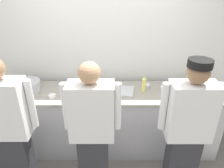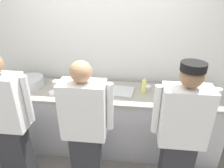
{
  "view_description": "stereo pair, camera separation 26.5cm",
  "coord_description": "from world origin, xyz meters",
  "px_view_note": "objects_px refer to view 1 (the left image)",
  "views": [
    {
      "loc": [
        0.13,
        -2.01,
        2.17
      ],
      "look_at": [
        0.13,
        0.38,
        1.01
      ],
      "focal_mm": 32.67,
      "sensor_mm": 36.0,
      "label": 1
    },
    {
      "loc": [
        0.39,
        -2.0,
        2.17
      ],
      "look_at": [
        0.13,
        0.38,
        1.01
      ],
      "focal_mm": 32.67,
      "sensor_mm": 36.0,
      "label": 2
    }
  ],
  "objects_px": {
    "chef_far_right": "(187,129)",
    "plate_stack_front": "(170,89)",
    "squeeze_bottle_primary": "(144,84)",
    "ramekin_green_sauce": "(146,86)",
    "deli_cup": "(188,87)",
    "chef_near_left": "(9,128)",
    "chef_center": "(92,130)",
    "mixing_bowl_steel": "(25,86)",
    "sheet_tray": "(116,91)",
    "ramekin_red_sauce": "(52,96)"
  },
  "relations": [
    {
      "from": "chef_center",
      "to": "ramekin_green_sauce",
      "type": "height_order",
      "value": "chef_center"
    },
    {
      "from": "plate_stack_front",
      "to": "ramekin_red_sauce",
      "type": "height_order",
      "value": "plate_stack_front"
    },
    {
      "from": "plate_stack_front",
      "to": "mixing_bowl_steel",
      "type": "xyz_separation_m",
      "value": [
        -1.9,
        0.03,
        0.03
      ]
    },
    {
      "from": "squeeze_bottle_primary",
      "to": "ramekin_red_sauce",
      "type": "xyz_separation_m",
      "value": [
        -1.16,
        -0.17,
        -0.08
      ]
    },
    {
      "from": "mixing_bowl_steel",
      "to": "ramekin_green_sauce",
      "type": "height_order",
      "value": "mixing_bowl_steel"
    },
    {
      "from": "sheet_tray",
      "to": "deli_cup",
      "type": "height_order",
      "value": "deli_cup"
    },
    {
      "from": "chef_far_right",
      "to": "plate_stack_front",
      "type": "xyz_separation_m",
      "value": [
        -0.0,
        0.71,
        0.09
      ]
    },
    {
      "from": "chef_near_left",
      "to": "mixing_bowl_steel",
      "type": "distance_m",
      "value": 0.73
    },
    {
      "from": "ramekin_red_sauce",
      "to": "chef_near_left",
      "type": "bearing_deg",
      "value": -120.88
    },
    {
      "from": "chef_far_right",
      "to": "squeeze_bottle_primary",
      "type": "height_order",
      "value": "chef_far_right"
    },
    {
      "from": "sheet_tray",
      "to": "ramekin_red_sauce",
      "type": "relative_size",
      "value": 5.11
    },
    {
      "from": "chef_near_left",
      "to": "deli_cup",
      "type": "distance_m",
      "value": 2.2
    },
    {
      "from": "chef_center",
      "to": "chef_far_right",
      "type": "height_order",
      "value": "chef_far_right"
    },
    {
      "from": "ramekin_red_sauce",
      "to": "chef_center",
      "type": "bearing_deg",
      "value": -44.81
    },
    {
      "from": "chef_center",
      "to": "deli_cup",
      "type": "height_order",
      "value": "chef_center"
    },
    {
      "from": "chef_center",
      "to": "mixing_bowl_steel",
      "type": "bearing_deg",
      "value": 142.1
    },
    {
      "from": "mixing_bowl_steel",
      "to": "squeeze_bottle_primary",
      "type": "bearing_deg",
      "value": -0.85
    },
    {
      "from": "plate_stack_front",
      "to": "sheet_tray",
      "type": "height_order",
      "value": "plate_stack_front"
    },
    {
      "from": "chef_center",
      "to": "squeeze_bottle_primary",
      "type": "distance_m",
      "value": 0.96
    },
    {
      "from": "chef_far_right",
      "to": "ramekin_red_sauce",
      "type": "relative_size",
      "value": 17.48
    },
    {
      "from": "chef_near_left",
      "to": "chef_far_right",
      "type": "bearing_deg",
      "value": -0.5
    },
    {
      "from": "sheet_tray",
      "to": "deli_cup",
      "type": "xyz_separation_m",
      "value": [
        0.96,
        0.04,
        0.03
      ]
    },
    {
      "from": "sheet_tray",
      "to": "ramekin_green_sauce",
      "type": "xyz_separation_m",
      "value": [
        0.42,
        0.12,
        0.01
      ]
    },
    {
      "from": "chef_near_left",
      "to": "sheet_tray",
      "type": "bearing_deg",
      "value": 31.74
    },
    {
      "from": "deli_cup",
      "to": "chef_near_left",
      "type": "bearing_deg",
      "value": -160.74
    },
    {
      "from": "deli_cup",
      "to": "sheet_tray",
      "type": "bearing_deg",
      "value": -177.71
    },
    {
      "from": "chef_near_left",
      "to": "deli_cup",
      "type": "relative_size",
      "value": 17.15
    },
    {
      "from": "plate_stack_front",
      "to": "chef_far_right",
      "type": "bearing_deg",
      "value": -89.74
    },
    {
      "from": "mixing_bowl_steel",
      "to": "ramekin_green_sauce",
      "type": "xyz_separation_m",
      "value": [
        1.61,
        0.08,
        -0.04
      ]
    },
    {
      "from": "mixing_bowl_steel",
      "to": "deli_cup",
      "type": "height_order",
      "value": "mixing_bowl_steel"
    },
    {
      "from": "sheet_tray",
      "to": "squeeze_bottle_primary",
      "type": "bearing_deg",
      "value": 1.6
    },
    {
      "from": "chef_near_left",
      "to": "deli_cup",
      "type": "bearing_deg",
      "value": 19.26
    },
    {
      "from": "chef_far_right",
      "to": "ramekin_green_sauce",
      "type": "xyz_separation_m",
      "value": [
        -0.3,
        0.82,
        0.09
      ]
    },
    {
      "from": "chef_far_right",
      "to": "mixing_bowl_steel",
      "type": "distance_m",
      "value": 2.05
    },
    {
      "from": "mixing_bowl_steel",
      "to": "sheet_tray",
      "type": "relative_size",
      "value": 0.82
    },
    {
      "from": "squeeze_bottle_primary",
      "to": "ramekin_green_sauce",
      "type": "bearing_deg",
      "value": 64.14
    },
    {
      "from": "chef_center",
      "to": "squeeze_bottle_primary",
      "type": "xyz_separation_m",
      "value": [
        0.62,
        0.71,
        0.18
      ]
    },
    {
      "from": "chef_near_left",
      "to": "sheet_tray",
      "type": "xyz_separation_m",
      "value": [
        1.11,
        0.69,
        0.07
      ]
    },
    {
      "from": "chef_center",
      "to": "mixing_bowl_steel",
      "type": "relative_size",
      "value": 4.13
    },
    {
      "from": "sheet_tray",
      "to": "chef_far_right",
      "type": "bearing_deg",
      "value": -44.41
    },
    {
      "from": "chef_center",
      "to": "ramekin_green_sauce",
      "type": "bearing_deg",
      "value": 50.66
    },
    {
      "from": "plate_stack_front",
      "to": "ramekin_green_sauce",
      "type": "relative_size",
      "value": 2.52
    },
    {
      "from": "plate_stack_front",
      "to": "ramekin_green_sauce",
      "type": "distance_m",
      "value": 0.31
    },
    {
      "from": "chef_near_left",
      "to": "ramekin_green_sauce",
      "type": "xyz_separation_m",
      "value": [
        1.53,
        0.8,
        0.09
      ]
    },
    {
      "from": "chef_near_left",
      "to": "chef_center",
      "type": "relative_size",
      "value": 1.02
    },
    {
      "from": "chef_center",
      "to": "plate_stack_front",
      "type": "bearing_deg",
      "value": 36.23
    },
    {
      "from": "chef_center",
      "to": "ramekin_green_sauce",
      "type": "relative_size",
      "value": 16.32
    },
    {
      "from": "squeeze_bottle_primary",
      "to": "ramekin_red_sauce",
      "type": "bearing_deg",
      "value": -171.71
    },
    {
      "from": "chef_near_left",
      "to": "chef_center",
      "type": "xyz_separation_m",
      "value": [
        0.86,
        -0.01,
        -0.02
      ]
    },
    {
      "from": "mixing_bowl_steel",
      "to": "sheet_tray",
      "type": "distance_m",
      "value": 1.19
    }
  ]
}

